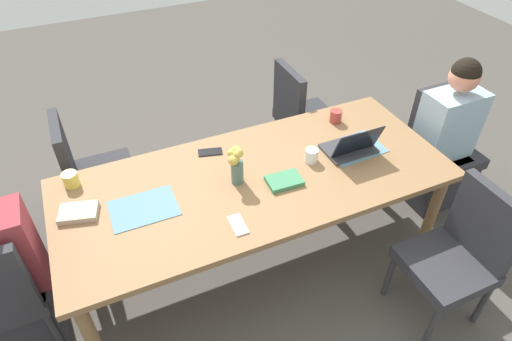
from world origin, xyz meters
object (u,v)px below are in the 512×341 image
Objects in this scene: book_blue_cover at (78,212)px; phone_black at (210,152)px; coffee_mug_centre_left at (311,155)px; phone_silver at (238,225)px; laptop_head_right_left_near at (351,147)px; coffee_mug_near_left at (71,179)px; dining_table at (256,185)px; chair_head_right_left_near at (440,140)px; person_head_right_left_near at (442,144)px; flower_vase at (236,163)px; book_red_cover at (284,181)px; chair_far_right_near at (89,170)px; chair_near_right_mid at (460,251)px; coffee_mug_near_right at (336,116)px; chair_far_left_far at (301,112)px; person_head_left_left_mid at (6,276)px.

book_blue_cover reaches higher than phone_black.
phone_silver is at bearing -152.97° from coffee_mug_centre_left.
laptop_head_right_left_near is 1.69m from coffee_mug_near_left.
chair_head_right_left_near is at bearing 2.59° from dining_table.
person_head_right_left_near is 1.63m from flower_vase.
coffee_mug_centre_left is 0.69m from phone_silver.
flower_vase reaches higher than coffee_mug_near_left.
phone_silver is at bearing -148.90° from book_red_cover.
chair_far_right_near is 6.00× the size of phone_silver.
book_red_cover is at bearing 137.86° from chair_near_right_mid.
coffee_mug_centre_left is (-0.37, -0.31, -0.00)m from coffee_mug_near_right.
coffee_mug_near_right is 0.44× the size of book_red_cover.
chair_near_right_mid is at bearing -85.52° from chair_far_left_far.
dining_table is at bearing 141.86° from book_red_cover.
chair_head_right_left_near is 10.31× the size of coffee_mug_centre_left.
book_red_cover is at bearing -170.49° from laptop_head_right_left_near.
chair_head_right_left_near is 1.00× the size of chair_far_left_far.
laptop_head_right_left_near is (-0.25, 0.78, 0.27)m from chair_near_right_mid.
person_head_left_left_mid reaches higher than coffee_mug_near_left.
phone_black is (-1.64, 0.34, 0.21)m from person_head_right_left_near.
coffee_mug_centre_left is 0.44× the size of book_blue_cover.
chair_far_right_near is 0.72m from book_blue_cover.
person_head_right_left_near reaches higher than dining_table.
person_head_right_left_near is 0.84m from coffee_mug_near_right.
flower_vase is 0.37m from phone_silver.
laptop_head_right_left_near is at bearing -1.37° from person_head_left_left_mid.
chair_far_right_near is 0.51m from coffee_mug_near_left.
chair_far_left_far is 6.00× the size of phone_black.
chair_near_right_mid is 4.50× the size of book_blue_cover.
person_head_left_left_mid is at bearing -124.31° from chair_far_right_near.
phone_silver is at bearing -42.07° from coffee_mug_near_left.
coffee_mug_centre_left reaches higher than dining_table.
coffee_mug_near_right reaches higher than phone_silver.
phone_silver is (0.75, -0.42, -0.01)m from book_blue_cover.
flower_vase reaches higher than coffee_mug_centre_left.
book_blue_cover is (-1.73, -0.21, -0.03)m from coffee_mug_near_right.
coffee_mug_near_left is 0.44× the size of book_blue_cover.
laptop_head_right_left_near is at bearing -70.75° from phone_silver.
chair_far_left_far and chair_far_right_near have the same top height.
coffee_mug_centre_left is at bearing -0.09° from dining_table.
person_head_left_left_mid is at bearing 179.23° from coffee_mug_centre_left.
coffee_mug_near_right is at bearing -166.57° from phone_black.
phone_black is at bearing -31.27° from chair_far_right_near.
chair_far_right_near is 2.39m from chair_near_right_mid.
flower_vase is 0.30m from book_red_cover.
laptop_head_right_left_near is (0.76, -0.03, -0.10)m from flower_vase.
book_red_cover is at bearing -155.29° from coffee_mug_centre_left.
coffee_mug_near_left reaches higher than dining_table.
phone_silver is (-0.08, -0.65, 0.00)m from phone_black.
laptop_head_right_left_near reaches higher than book_red_cover.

